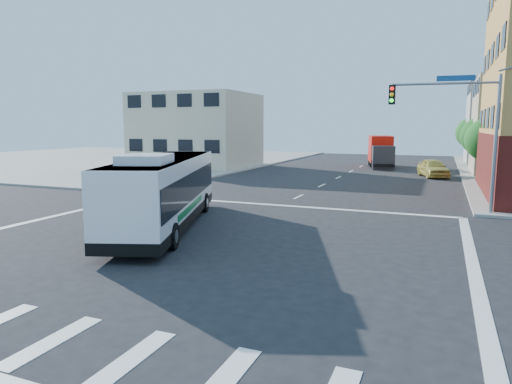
% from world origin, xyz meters
% --- Properties ---
extents(ground, '(120.00, 120.00, 0.00)m').
position_xyz_m(ground, '(0.00, 0.00, 0.00)').
color(ground, black).
rests_on(ground, ground).
extents(sidewalk_nw, '(50.00, 50.00, 0.15)m').
position_xyz_m(sidewalk_nw, '(-35.00, 35.00, 0.07)').
color(sidewalk_nw, gray).
rests_on(sidewalk_nw, ground).
extents(building_west, '(12.06, 10.06, 8.00)m').
position_xyz_m(building_west, '(-17.02, 29.98, 4.01)').
color(building_west, beige).
rests_on(building_west, ground).
extents(signal_mast_ne, '(7.91, 1.13, 8.07)m').
position_xyz_m(signal_mast_ne, '(9.08, 10.62, 4.98)').
color(signal_mast_ne, slate).
rests_on(signal_mast_ne, ground).
extents(street_tree_a, '(3.60, 3.60, 5.53)m').
position_xyz_m(street_tree_a, '(11.90, 27.92, 3.59)').
color(street_tree_a, '#362013').
rests_on(street_tree_a, ground).
extents(street_tree_b, '(3.80, 3.80, 5.79)m').
position_xyz_m(street_tree_b, '(11.90, 35.92, 3.75)').
color(street_tree_b, '#362013').
rests_on(street_tree_b, ground).
extents(street_tree_c, '(3.40, 3.40, 5.29)m').
position_xyz_m(street_tree_c, '(11.90, 43.92, 3.46)').
color(street_tree_c, '#362013').
rests_on(street_tree_c, ground).
extents(street_tree_d, '(4.00, 4.00, 6.03)m').
position_xyz_m(street_tree_d, '(11.90, 51.92, 3.88)').
color(street_tree_d, '#362013').
rests_on(street_tree_d, ground).
extents(transit_bus, '(6.21, 11.74, 3.43)m').
position_xyz_m(transit_bus, '(-2.90, 2.23, 1.68)').
color(transit_bus, black).
rests_on(transit_bus, ground).
extents(box_truck, '(3.72, 7.87, 3.41)m').
position_xyz_m(box_truck, '(2.14, 36.63, 1.65)').
color(box_truck, '#28272D').
rests_on(box_truck, ground).
extents(parked_car, '(3.19, 5.11, 1.62)m').
position_xyz_m(parked_car, '(7.69, 28.52, 0.81)').
color(parked_car, gold).
rests_on(parked_car, ground).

